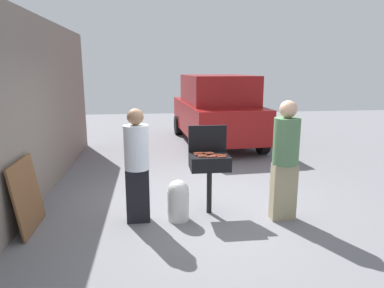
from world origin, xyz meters
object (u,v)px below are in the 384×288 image
Objects in this scene: person_left at (137,162)px; hot_dog_0 at (207,153)px; hot_dog_7 at (217,155)px; hot_dog_11 at (209,153)px; hot_dog_6 at (211,157)px; propane_tank at (178,199)px; hot_dog_8 at (197,153)px; hot_dog_4 at (215,156)px; hot_dog_10 at (209,154)px; parked_minivan at (216,109)px; hot_dog_12 at (199,155)px; hot_dog_2 at (222,157)px; hot_dog_1 at (202,155)px; leaning_board at (27,195)px; hot_dog_3 at (203,156)px; person_right at (285,157)px; bbq_grill at (210,164)px; hot_dog_5 at (222,155)px; hot_dog_9 at (199,153)px.

hot_dog_0 is at bearing 0.57° from person_left.
hot_dog_11 is (-0.10, 0.10, 0.00)m from hot_dog_7.
hot_dog_6 is 0.21× the size of propane_tank.
hot_dog_8 reaches higher than propane_tank.
hot_dog_4 is 1.15m from person_left.
hot_dog_7 is 1.00× the size of hot_dog_10.
parked_minivan is (1.23, 4.95, 0.08)m from hot_dog_8.
hot_dog_12 is at bearing 159.11° from hot_dog_4.
parked_minivan is (1.05, 4.99, 0.08)m from hot_dog_10.
hot_dog_12 is at bearing 153.87° from hot_dog_2.
hot_dog_1 and hot_dog_8 have the same top height.
leaning_board reaches higher than hot_dog_11.
propane_tank is (-0.33, -0.19, -0.62)m from hot_dog_12.
hot_dog_4 and hot_dog_8 have the same top height.
hot_dog_3 is 0.13× the size of leaning_board.
hot_dog_12 is at bearing 140.14° from hot_dog_6.
hot_dog_1 is 0.07× the size of person_right.
hot_dog_7 and hot_dog_10 have the same top height.
person_right is 0.39× the size of parked_minivan.
person_left is (-1.09, -0.19, 0.12)m from bbq_grill.
hot_dog_12 is (-0.32, 0.16, 0.00)m from hot_dog_2.
hot_dog_4 is 0.21× the size of propane_tank.
hot_dog_11 is at bearing 108.50° from hot_dog_4.
hot_dog_5 is at bearing 76.42° from hot_dog_2.
hot_dog_8 is 5.10m from parked_minivan.
hot_dog_11 is 0.19m from hot_dog_12.
hot_dog_0 is at bearing 128.70° from hot_dog_11.
hot_dog_2 is at bearing -10.98° from hot_dog_3.
bbq_grill is at bearing -37.25° from hot_dog_9.
hot_dog_1 is 0.30m from hot_dog_5.
hot_dog_5 and hot_dog_8 have the same top height.
hot_dog_4 is 2.71m from leaning_board.
hot_dog_5 and hot_dog_12 have the same top height.
hot_dog_10 is 0.03× the size of parked_minivan.
parked_minivan reaches higher than hot_dog_1.
hot_dog_10 and hot_dog_11 have the same top height.
hot_dog_10 is 1.00× the size of hot_dog_12.
hot_dog_5 is 0.20m from hot_dog_6.
person_left is (-1.09, -0.26, -0.03)m from hot_dog_11.
hot_dog_8 reaches higher than bbq_grill.
hot_dog_12 is (-0.02, -0.11, 0.00)m from hot_dog_9.
hot_dog_11 is (0.00, 0.07, 0.16)m from bbq_grill.
hot_dog_8 is (-0.28, 0.11, 0.00)m from hot_dog_7.
hot_dog_5 is 1.00× the size of hot_dog_8.
hot_dog_3 is (-0.28, 0.05, 0.00)m from hot_dog_2.
parked_minivan reaches higher than hot_dog_10.
hot_dog_11 is at bearing -23.59° from person_right.
hot_dog_4 is 1.00× the size of hot_dog_10.
hot_dog_0 is 0.03× the size of parked_minivan.
hot_dog_1 is (-0.10, -0.14, 0.00)m from hot_dog_0.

